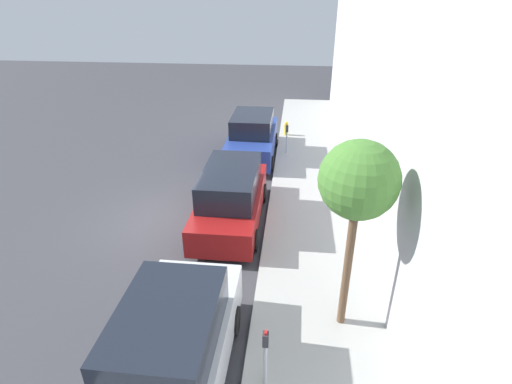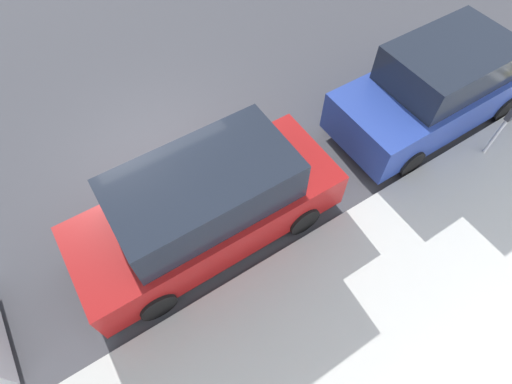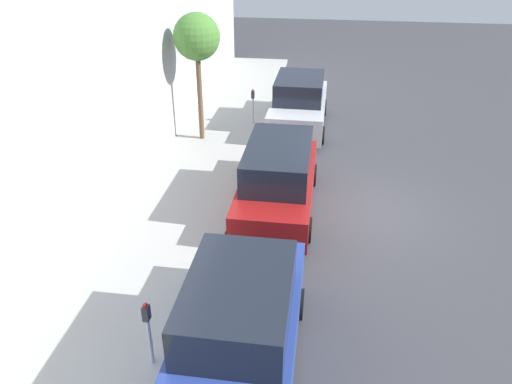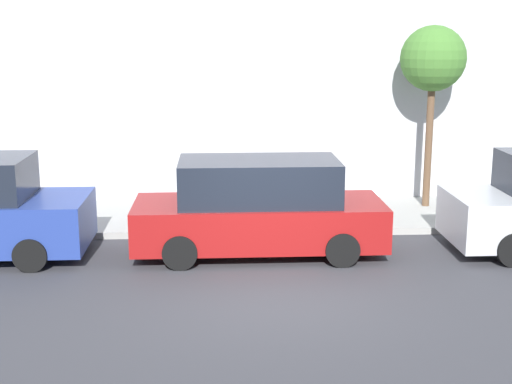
# 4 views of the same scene
# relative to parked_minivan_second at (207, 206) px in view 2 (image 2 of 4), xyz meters

# --- Properties ---
(ground_plane) EXTENTS (60.00, 60.00, 0.00)m
(ground_plane) POSITION_rel_parked_minivan_second_xyz_m (-2.35, -0.16, -0.92)
(ground_plane) COLOR #38383D
(sidewalk) EXTENTS (3.04, 32.00, 0.15)m
(sidewalk) POSITION_rel_parked_minivan_second_xyz_m (2.67, -0.16, -0.85)
(sidewalk) COLOR #9E9E99
(sidewalk) RESTS_ON ground_plane
(parked_minivan_second) EXTENTS (2.02, 4.91, 1.90)m
(parked_minivan_second) POSITION_rel_parked_minivan_second_xyz_m (0.00, 0.00, 0.00)
(parked_minivan_second) COLOR maroon
(parked_minivan_second) RESTS_ON ground_plane
(parked_suv_third) EXTENTS (2.08, 4.80, 1.98)m
(parked_suv_third) POSITION_rel_parked_minivan_second_xyz_m (0.06, 5.74, 0.01)
(parked_suv_third) COLOR navy
(parked_suv_third) RESTS_ON ground_plane
(parking_meter_far) EXTENTS (0.11, 0.15, 1.34)m
(parking_meter_far) POSITION_rel_parked_minivan_second_xyz_m (1.60, 5.96, 0.05)
(parking_meter_far) COLOR #ADADB2
(parking_meter_far) RESTS_ON sidewalk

